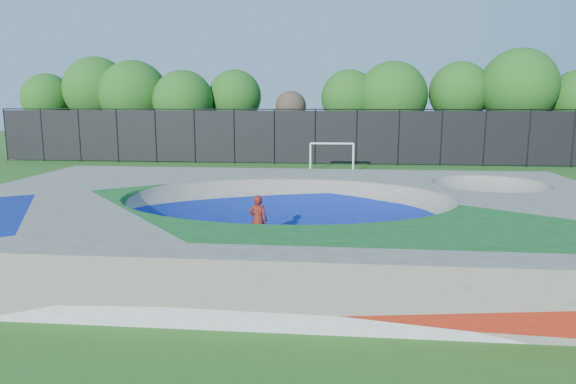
% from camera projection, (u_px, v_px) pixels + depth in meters
% --- Properties ---
extents(ground, '(120.00, 120.00, 0.00)m').
position_uv_depth(ground, '(287.00, 240.00, 17.20)').
color(ground, '#245718').
rests_on(ground, ground).
extents(skate_deck, '(22.00, 14.00, 1.50)m').
position_uv_depth(skate_deck, '(287.00, 218.00, 17.07)').
color(skate_deck, gray).
rests_on(skate_deck, ground).
extents(skater, '(0.63, 0.44, 1.66)m').
position_uv_depth(skater, '(258.00, 220.00, 16.39)').
color(skater, red).
rests_on(skater, ground).
extents(skateboard, '(0.80, 0.28, 0.05)m').
position_uv_depth(skateboard, '(258.00, 245.00, 16.53)').
color(skateboard, black).
rests_on(skateboard, ground).
extents(soccer_goal, '(2.91, 0.12, 1.92)m').
position_uv_depth(soccer_goal, '(332.00, 152.00, 33.46)').
color(soccer_goal, white).
rests_on(soccer_goal, ground).
extents(fence, '(48.09, 0.09, 4.04)m').
position_uv_depth(fence, '(315.00, 136.00, 37.41)').
color(fence, black).
rests_on(fence, ground).
extents(treeline, '(52.28, 7.91, 8.56)m').
position_uv_depth(treeline, '(329.00, 94.00, 41.51)').
color(treeline, '#422B21').
rests_on(treeline, ground).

